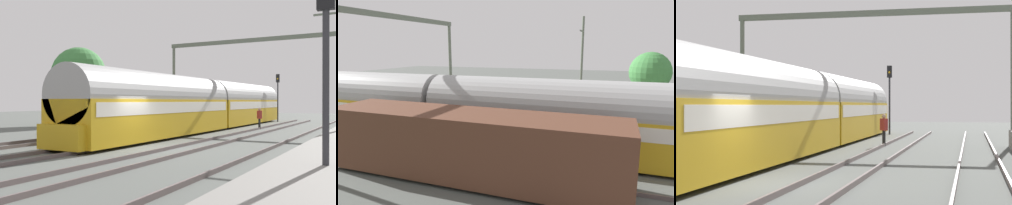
# 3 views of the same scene
# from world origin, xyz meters

# --- Properties ---
(track_east) EXTENTS (1.51, 60.00, 0.16)m
(track_east) POSITION_xyz_m (2.06, 0.00, 0.08)
(track_east) COLOR #625554
(track_east) RESTS_ON ground
(track_far_east) EXTENTS (1.52, 60.00, 0.16)m
(track_far_east) POSITION_xyz_m (6.17, 0.00, 0.08)
(track_far_east) COLOR #625554
(track_far_east) RESTS_ON ground
(platform) EXTENTS (4.40, 28.00, 0.90)m
(platform) POSITION_xyz_m (9.99, 2.00, 0.45)
(platform) COLOR gray
(platform) RESTS_ON ground
(passenger_train) EXTENTS (2.93, 32.85, 3.82)m
(passenger_train) POSITION_xyz_m (-2.06, 12.99, 1.97)
(passenger_train) COLOR gold
(passenger_train) RESTS_ON ground
(freight_car) EXTENTS (2.80, 13.00, 2.70)m
(freight_car) POSITION_xyz_m (-6.17, 8.91, 1.47)
(freight_car) COLOR #563323
(freight_car) RESTS_ON ground
(person_crossing) EXTENTS (0.46, 0.45, 1.73)m
(person_crossing) POSITION_xyz_m (1.30, 15.05, 1.03)
(person_crossing) COLOR black
(person_crossing) RESTS_ON ground
(catenary_gantry) EXTENTS (16.74, 0.28, 7.86)m
(catenary_gantry) POSITION_xyz_m (0.00, 18.20, 5.92)
(catenary_gantry) COLOR #606B5C
(catenary_gantry) RESTS_ON ground
(catenary_pole_east_mid) EXTENTS (1.90, 0.20, 8.00)m
(catenary_pole_east_mid) POSITION_xyz_m (8.52, 6.02, 4.15)
(catenary_pole_east_mid) COLOR #606B5C
(catenary_pole_east_mid) RESTS_ON ground
(tree_east_background) EXTENTS (3.62, 3.62, 5.15)m
(tree_east_background) POSITION_xyz_m (13.03, 0.42, 3.33)
(tree_east_background) COLOR #4C3826
(tree_east_background) RESTS_ON ground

